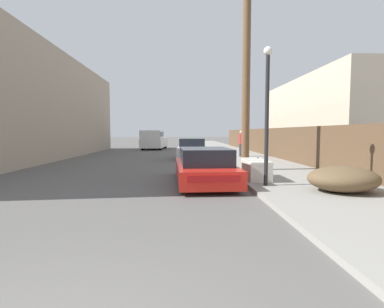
{
  "coord_description": "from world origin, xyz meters",
  "views": [
    {
      "loc": [
        1.14,
        -1.73,
        1.73
      ],
      "look_at": [
        1.66,
        12.41,
        0.7
      ],
      "focal_mm": 28.0,
      "sensor_mm": 36.0,
      "label": 1
    }
  ],
  "objects_px": {
    "discarded_fridge": "(256,169)",
    "utility_pole": "(246,56)",
    "brush_pile": "(343,179)",
    "pickup_truck": "(154,140)",
    "car_parked_mid": "(192,149)",
    "street_lamp": "(267,105)",
    "pedestrian": "(241,143)",
    "parked_sports_car_red": "(204,167)"
  },
  "relations": [
    {
      "from": "street_lamp",
      "to": "brush_pile",
      "type": "distance_m",
      "value": 2.96
    },
    {
      "from": "parked_sports_car_red",
      "to": "discarded_fridge",
      "type": "bearing_deg",
      "value": 2.28
    },
    {
      "from": "street_lamp",
      "to": "pedestrian",
      "type": "xyz_separation_m",
      "value": [
        1.44,
        10.82,
        -1.54
      ]
    },
    {
      "from": "discarded_fridge",
      "to": "parked_sports_car_red",
      "type": "bearing_deg",
      "value": -174.07
    },
    {
      "from": "pickup_truck",
      "to": "discarded_fridge",
      "type": "bearing_deg",
      "value": 109.15
    },
    {
      "from": "utility_pole",
      "to": "street_lamp",
      "type": "bearing_deg",
      "value": -92.67
    },
    {
      "from": "brush_pile",
      "to": "utility_pole",
      "type": "bearing_deg",
      "value": 109.02
    },
    {
      "from": "discarded_fridge",
      "to": "car_parked_mid",
      "type": "relative_size",
      "value": 0.41
    },
    {
      "from": "discarded_fridge",
      "to": "utility_pole",
      "type": "bearing_deg",
      "value": 87.67
    },
    {
      "from": "pedestrian",
      "to": "street_lamp",
      "type": "bearing_deg",
      "value": -97.6
    },
    {
      "from": "discarded_fridge",
      "to": "pedestrian",
      "type": "bearing_deg",
      "value": 82.87
    },
    {
      "from": "utility_pole",
      "to": "pedestrian",
      "type": "height_order",
      "value": "utility_pole"
    },
    {
      "from": "brush_pile",
      "to": "pedestrian",
      "type": "relative_size",
      "value": 1.08
    },
    {
      "from": "discarded_fridge",
      "to": "street_lamp",
      "type": "distance_m",
      "value": 2.46
    },
    {
      "from": "street_lamp",
      "to": "pedestrian",
      "type": "distance_m",
      "value": 11.02
    },
    {
      "from": "car_parked_mid",
      "to": "brush_pile",
      "type": "distance_m",
      "value": 12.24
    },
    {
      "from": "parked_sports_car_red",
      "to": "brush_pile",
      "type": "height_order",
      "value": "parked_sports_car_red"
    },
    {
      "from": "discarded_fridge",
      "to": "brush_pile",
      "type": "distance_m",
      "value": 2.95
    },
    {
      "from": "car_parked_mid",
      "to": "brush_pile",
      "type": "height_order",
      "value": "car_parked_mid"
    },
    {
      "from": "parked_sports_car_red",
      "to": "pedestrian",
      "type": "bearing_deg",
      "value": 69.25
    },
    {
      "from": "car_parked_mid",
      "to": "utility_pole",
      "type": "bearing_deg",
      "value": -71.01
    },
    {
      "from": "utility_pole",
      "to": "brush_pile",
      "type": "relative_size",
      "value": 4.99
    },
    {
      "from": "discarded_fridge",
      "to": "brush_pile",
      "type": "height_order",
      "value": "brush_pile"
    },
    {
      "from": "pickup_truck",
      "to": "street_lamp",
      "type": "bearing_deg",
      "value": 108.27
    },
    {
      "from": "parked_sports_car_red",
      "to": "brush_pile",
      "type": "xyz_separation_m",
      "value": [
        3.62,
        -2.18,
        -0.08
      ]
    },
    {
      "from": "car_parked_mid",
      "to": "brush_pile",
      "type": "xyz_separation_m",
      "value": [
        3.67,
        -11.67,
        -0.16
      ]
    },
    {
      "from": "discarded_fridge",
      "to": "utility_pole",
      "type": "height_order",
      "value": "utility_pole"
    },
    {
      "from": "parked_sports_car_red",
      "to": "pickup_truck",
      "type": "xyz_separation_m",
      "value": [
        -3.55,
        20.47,
        0.4
      ]
    },
    {
      "from": "car_parked_mid",
      "to": "pickup_truck",
      "type": "bearing_deg",
      "value": 110.37
    },
    {
      "from": "utility_pole",
      "to": "car_parked_mid",
      "type": "bearing_deg",
      "value": 106.31
    },
    {
      "from": "car_parked_mid",
      "to": "parked_sports_car_red",
      "type": "bearing_deg",
      "value": -87.05
    },
    {
      "from": "pickup_truck",
      "to": "brush_pile",
      "type": "distance_m",
      "value": 23.77
    },
    {
      "from": "utility_pole",
      "to": "pedestrian",
      "type": "bearing_deg",
      "value": 79.82
    },
    {
      "from": "pedestrian",
      "to": "brush_pile",
      "type": "bearing_deg",
      "value": -88.15
    },
    {
      "from": "car_parked_mid",
      "to": "discarded_fridge",
      "type": "bearing_deg",
      "value": -76.1
    },
    {
      "from": "car_parked_mid",
      "to": "pickup_truck",
      "type": "height_order",
      "value": "pickup_truck"
    },
    {
      "from": "pickup_truck",
      "to": "brush_pile",
      "type": "height_order",
      "value": "pickup_truck"
    },
    {
      "from": "street_lamp",
      "to": "brush_pile",
      "type": "height_order",
      "value": "street_lamp"
    },
    {
      "from": "discarded_fridge",
      "to": "parked_sports_car_red",
      "type": "xyz_separation_m",
      "value": [
        -1.81,
        -0.14,
        0.1
      ]
    },
    {
      "from": "car_parked_mid",
      "to": "pedestrian",
      "type": "xyz_separation_m",
      "value": [
        3.28,
        0.18,
        0.39
      ]
    },
    {
      "from": "parked_sports_car_red",
      "to": "pedestrian",
      "type": "height_order",
      "value": "pedestrian"
    },
    {
      "from": "discarded_fridge",
      "to": "brush_pile",
      "type": "relative_size",
      "value": 0.94
    }
  ]
}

